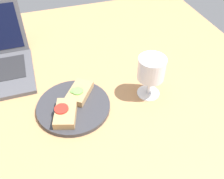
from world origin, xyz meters
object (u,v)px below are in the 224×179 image
(plate, at_px, (74,106))
(wine_glass, at_px, (151,70))
(sandwich_with_cucumber, at_px, (79,92))
(sandwich_with_tomato, at_px, (65,113))

(plate, xyz_separation_m, wine_glass, (0.25, -0.01, 0.10))
(sandwich_with_cucumber, height_order, wine_glass, wine_glass)
(plate, distance_m, wine_glass, 0.27)
(plate, relative_size, sandwich_with_cucumber, 1.95)
(sandwich_with_tomato, bearing_deg, plate, 51.60)
(plate, distance_m, sandwich_with_cucumber, 0.05)
(sandwich_with_tomato, distance_m, wine_glass, 0.30)
(sandwich_with_tomato, xyz_separation_m, wine_glass, (0.28, 0.03, 0.08))
(sandwich_with_cucumber, height_order, sandwich_with_tomato, sandwich_with_tomato)
(plate, xyz_separation_m, sandwich_with_tomato, (-0.03, -0.04, 0.02))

